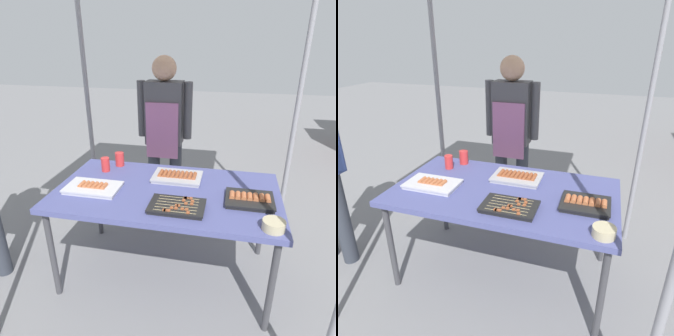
% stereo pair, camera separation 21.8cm
% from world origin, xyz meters
% --- Properties ---
extents(ground_plane, '(18.00, 18.00, 0.00)m').
position_xyz_m(ground_plane, '(0.00, 0.00, 0.00)').
color(ground_plane, slate).
extents(stall_table, '(1.60, 0.90, 0.75)m').
position_xyz_m(stall_table, '(0.00, 0.00, 0.70)').
color(stall_table, '#4C518C').
rests_on(stall_table, ground).
extents(tray_grilled_sausages, '(0.37, 0.26, 0.05)m').
position_xyz_m(tray_grilled_sausages, '(0.04, 0.19, 0.77)').
color(tray_grilled_sausages, '#ADADB2').
rests_on(tray_grilled_sausages, stall_table).
extents(tray_meat_skewers, '(0.36, 0.23, 0.04)m').
position_xyz_m(tray_meat_skewers, '(0.12, -0.24, 0.77)').
color(tray_meat_skewers, black).
rests_on(tray_meat_skewers, stall_table).
extents(tray_pork_links, '(0.39, 0.24, 0.05)m').
position_xyz_m(tray_pork_links, '(-0.52, -0.11, 0.77)').
color(tray_pork_links, silver).
rests_on(tray_pork_links, stall_table).
extents(tray_spring_rolls, '(0.32, 0.26, 0.06)m').
position_xyz_m(tray_spring_rolls, '(0.58, -0.06, 0.77)').
color(tray_spring_rolls, black).
rests_on(tray_spring_rolls, stall_table).
extents(condiment_bowl, '(0.13, 0.13, 0.06)m').
position_xyz_m(condiment_bowl, '(0.70, -0.35, 0.78)').
color(condiment_bowl, '#BFB28C').
rests_on(condiment_bowl, stall_table).
extents(drink_cup_near_edge, '(0.07, 0.07, 0.12)m').
position_xyz_m(drink_cup_near_edge, '(-0.49, 0.36, 0.81)').
color(drink_cup_near_edge, red).
rests_on(drink_cup_near_edge, stall_table).
extents(drink_cup_by_wok, '(0.07, 0.07, 0.11)m').
position_xyz_m(drink_cup_by_wok, '(-0.56, 0.23, 0.81)').
color(drink_cup_by_wok, red).
rests_on(drink_cup_by_wok, stall_table).
extents(vendor_woman, '(0.52, 0.23, 1.62)m').
position_xyz_m(vendor_woman, '(-0.20, 0.84, 0.96)').
color(vendor_woman, '#333842').
rests_on(vendor_woman, ground).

